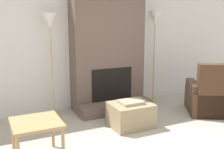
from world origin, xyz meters
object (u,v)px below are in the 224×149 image
object	(u,v)px
ottoman	(131,114)
armchair	(212,98)
side_table	(36,126)
floor_lamp_left	(50,27)
floor_lamp_right	(155,23)

from	to	relation	value
ottoman	armchair	distance (m)	1.74
side_table	floor_lamp_left	bearing A→B (deg)	68.95
ottoman	side_table	size ratio (longest dim) A/B	1.10
ottoman	floor_lamp_right	bearing A→B (deg)	42.78
ottoman	floor_lamp_left	distance (m)	2.10
ottoman	armchair	world-z (taller)	armchair
ottoman	floor_lamp_left	size ratio (longest dim) A/B	0.36
ottoman	floor_lamp_right	distance (m)	2.17
floor_lamp_left	floor_lamp_right	xyz separation A→B (m)	(2.22, 0.00, 0.04)
side_table	floor_lamp_right	distance (m)	3.44
floor_lamp_right	side_table	bearing A→B (deg)	-151.32
ottoman	floor_lamp_right	size ratio (longest dim) A/B	0.35
armchair	side_table	distance (m)	3.42
side_table	floor_lamp_left	distance (m)	2.04
side_table	floor_lamp_right	world-z (taller)	floor_lamp_right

